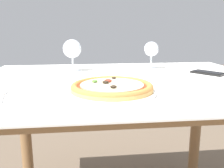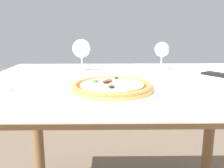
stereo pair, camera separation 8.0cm
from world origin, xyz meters
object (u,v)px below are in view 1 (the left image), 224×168
(wine_glass_far_right, at_px, (72,50))
(pizza_plate, at_px, (112,88))
(dining_table, at_px, (124,102))
(fork, at_px, (2,96))
(wine_glass_far_left, at_px, (151,50))
(cell_phone, at_px, (208,73))

(wine_glass_far_right, bearing_deg, pizza_plate, -71.58)
(dining_table, xyz_separation_m, fork, (-0.42, -0.20, 0.10))
(pizza_plate, bearing_deg, wine_glass_far_left, 60.97)
(pizza_plate, height_order, wine_glass_far_right, wine_glass_far_right)
(pizza_plate, relative_size, cell_phone, 1.82)
(dining_table, distance_m, wine_glass_far_left, 0.37)
(wine_glass_far_left, relative_size, wine_glass_far_right, 0.90)
(cell_phone, bearing_deg, fork, -160.91)
(wine_glass_far_left, bearing_deg, wine_glass_far_right, -174.70)
(fork, relative_size, cell_phone, 1.07)
(pizza_plate, height_order, fork, pizza_plate)
(fork, xyz_separation_m, cell_phone, (0.82, 0.28, 0.00))
(dining_table, height_order, fork, fork)
(pizza_plate, bearing_deg, cell_phone, 30.70)
(wine_glass_far_left, xyz_separation_m, wine_glass_far_right, (-0.40, -0.04, 0.01))
(pizza_plate, bearing_deg, wine_glass_far_right, 108.42)
(dining_table, relative_size, cell_phone, 7.65)
(dining_table, bearing_deg, pizza_plate, -110.59)
(dining_table, relative_size, wine_glass_far_left, 8.75)
(fork, height_order, wine_glass_far_left, wine_glass_far_left)
(pizza_plate, xyz_separation_m, wine_glass_far_left, (0.25, 0.46, 0.08))
(wine_glass_far_left, bearing_deg, pizza_plate, -119.03)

